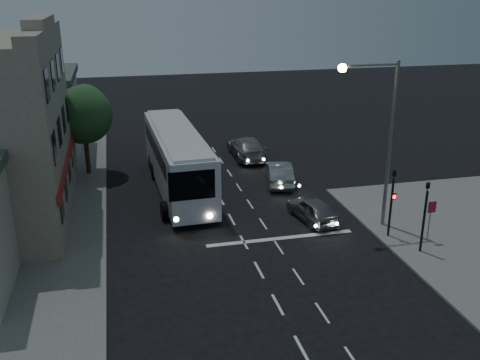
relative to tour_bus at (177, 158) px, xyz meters
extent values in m
plane|color=black|center=(2.37, -10.48, -2.17)|extent=(120.00, 120.00, 0.00)
cube|color=silver|center=(2.37, -17.48, -2.17)|extent=(0.12, 1.60, 0.01)
cube|color=silver|center=(2.37, -14.48, -2.17)|extent=(0.12, 1.60, 0.01)
cube|color=silver|center=(2.37, -11.48, -2.17)|extent=(0.12, 1.60, 0.01)
cube|color=silver|center=(2.37, -8.48, -2.17)|extent=(0.12, 1.60, 0.01)
cube|color=silver|center=(2.37, -5.48, -2.17)|extent=(0.12, 1.60, 0.01)
cube|color=silver|center=(2.37, -2.48, -2.17)|extent=(0.12, 1.60, 0.01)
cube|color=silver|center=(2.37, 0.52, -2.17)|extent=(0.12, 1.60, 0.01)
cube|color=silver|center=(2.37, 3.52, -2.17)|extent=(0.12, 1.60, 0.01)
cube|color=silver|center=(2.37, 6.52, -2.17)|extent=(0.12, 1.60, 0.01)
cube|color=silver|center=(3.97, -18.48, -2.17)|extent=(0.10, 1.50, 0.01)
cube|color=silver|center=(3.97, -15.48, -2.17)|extent=(0.10, 1.50, 0.01)
cube|color=silver|center=(3.97, -12.48, -2.17)|extent=(0.10, 1.50, 0.01)
cube|color=silver|center=(3.97, -9.48, -2.17)|extent=(0.10, 1.50, 0.01)
cube|color=silver|center=(3.97, -6.48, -2.17)|extent=(0.10, 1.50, 0.01)
cube|color=silver|center=(3.97, -3.48, -2.17)|extent=(0.10, 1.50, 0.01)
cube|color=silver|center=(3.97, -0.48, -2.17)|extent=(0.10, 1.50, 0.01)
cube|color=silver|center=(3.97, 2.52, -2.17)|extent=(0.10, 1.50, 0.01)
cube|color=silver|center=(3.97, 5.52, -2.17)|extent=(0.10, 1.50, 0.01)
cube|color=silver|center=(3.97, 8.52, -2.17)|extent=(0.10, 1.50, 0.01)
cube|color=silver|center=(4.37, -8.48, -2.17)|extent=(8.00, 0.35, 0.01)
cube|color=silver|center=(0.00, 0.00, -0.05)|extent=(3.20, 13.15, 3.48)
cube|color=silver|center=(0.00, 0.00, 1.75)|extent=(2.75, 12.70, 0.20)
cube|color=black|center=(0.00, -6.48, 0.50)|extent=(2.51, 0.22, 1.63)
cube|color=black|center=(1.37, 0.54, 0.66)|extent=(0.44, 10.88, 0.98)
cube|color=black|center=(-1.37, 0.54, 0.66)|extent=(0.44, 10.88, 0.98)
cube|color=#B20004|center=(1.38, 1.09, -0.54)|extent=(0.25, 5.98, 1.52)
cube|color=#B20004|center=(-1.38, 1.09, -0.54)|extent=(0.25, 5.98, 1.52)
cylinder|color=black|center=(-1.36, -4.57, -1.63)|extent=(0.42, 1.10, 1.09)
cylinder|color=black|center=(1.36, -4.57, -1.63)|extent=(0.42, 1.10, 1.09)
cylinder|color=black|center=(-1.36, 2.72, -1.63)|extent=(0.42, 1.10, 1.09)
cylinder|color=black|center=(1.36, 2.72, -1.63)|extent=(0.42, 1.10, 1.09)
cylinder|color=black|center=(-1.36, 4.57, -1.63)|extent=(0.42, 1.10, 1.09)
cylinder|color=black|center=(1.36, 4.57, -1.63)|extent=(0.42, 1.10, 1.09)
cylinder|color=#FFF2CC|center=(-0.93, -6.55, -1.35)|extent=(0.28, 0.06, 0.28)
cylinder|color=#FFF2CC|center=(0.93, -6.55, -1.35)|extent=(0.28, 0.06, 0.28)
imported|color=gray|center=(6.82, -6.68, -1.49)|extent=(2.23, 4.20, 1.36)
imported|color=#969699|center=(6.79, -0.36, -1.42)|extent=(2.46, 4.78, 1.50)
imported|color=gray|center=(6.08, 5.88, -1.37)|extent=(2.28, 5.56, 1.61)
cylinder|color=black|center=(9.97, -9.68, -0.45)|extent=(0.12, 0.12, 3.20)
imported|color=black|center=(9.97, -9.68, 1.60)|extent=(0.15, 0.18, 0.90)
cube|color=black|center=(9.97, -9.86, 0.25)|extent=(0.25, 0.12, 0.30)
cube|color=#FF0C0C|center=(9.97, -9.93, 0.25)|extent=(0.16, 0.02, 0.18)
cylinder|color=black|center=(10.67, -11.68, -0.45)|extent=(0.12, 0.12, 3.20)
imported|color=black|center=(10.67, -11.68, 1.60)|extent=(0.18, 0.15, 0.90)
cylinder|color=slate|center=(11.67, -10.68, -1.05)|extent=(0.06, 0.06, 2.00)
cube|color=maroon|center=(11.67, -10.75, -0.15)|extent=(0.45, 0.03, 0.60)
cylinder|color=slate|center=(10.37, -8.28, 2.45)|extent=(0.20, 0.20, 9.00)
cylinder|color=slate|center=(8.87, -8.28, 6.75)|extent=(3.00, 0.12, 0.12)
sphere|color=#FFBF59|center=(7.37, -8.28, 6.65)|extent=(0.44, 0.44, 0.44)
cube|color=gray|center=(-7.13, -2.48, 8.20)|extent=(1.00, 12.00, 0.50)
cube|color=gray|center=(-7.13, -2.48, 8.70)|extent=(1.00, 6.00, 0.50)
cube|color=maroon|center=(-6.58, -2.48, 0.95)|extent=(0.15, 12.00, 0.50)
cube|color=black|center=(-6.61, -6.98, 0.15)|extent=(0.06, 1.30, 1.50)
cube|color=black|center=(-6.61, -3.98, 0.15)|extent=(0.06, 1.30, 1.50)
cube|color=black|center=(-6.61, -0.98, 0.15)|extent=(0.06, 1.30, 1.50)
cube|color=black|center=(-6.61, 2.02, 0.15)|extent=(0.06, 1.30, 1.50)
cube|color=black|center=(-6.61, -6.98, 3.15)|extent=(0.06, 1.30, 1.50)
cube|color=black|center=(-6.61, -3.98, 3.15)|extent=(0.06, 1.30, 1.50)
cube|color=black|center=(-6.61, -0.98, 3.15)|extent=(0.06, 1.30, 1.50)
cube|color=black|center=(-6.61, 2.02, 3.15)|extent=(0.06, 1.30, 1.50)
cube|color=black|center=(-6.61, -6.98, 6.15)|extent=(0.06, 1.30, 1.50)
cube|color=black|center=(-6.61, -3.98, 6.15)|extent=(0.06, 1.30, 1.50)
cube|color=black|center=(-6.61, -0.98, 6.15)|extent=(0.06, 1.30, 1.50)
cube|color=black|center=(-6.61, 2.02, 6.15)|extent=(0.06, 1.30, 1.50)
cube|color=#B8B0A8|center=(-11.13, 9.52, 0.95)|extent=(9.00, 9.00, 6.00)
cube|color=#424E46|center=(-11.13, 9.52, 4.20)|extent=(9.40, 9.40, 0.50)
cylinder|color=black|center=(-5.83, 4.52, -0.65)|extent=(0.32, 0.32, 2.80)
sphere|color=#214B21|center=(-5.83, 4.52, 2.15)|extent=(4.00, 4.00, 4.00)
sphere|color=#376535|center=(-5.63, 5.12, 2.85)|extent=(2.60, 2.60, 2.60)
sphere|color=#214B21|center=(-6.13, 3.92, 2.55)|extent=(2.40, 2.40, 2.40)
camera|label=1|loc=(-3.61, -32.91, 10.37)|focal=40.00mm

